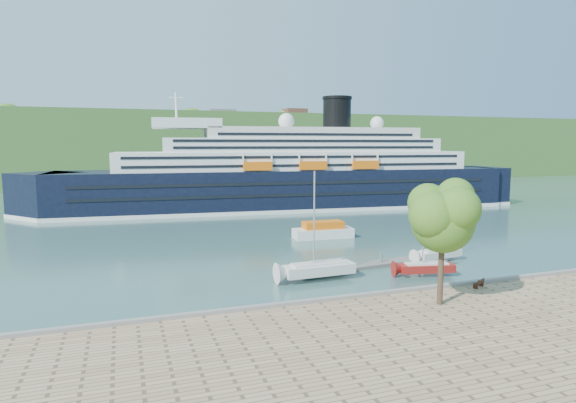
# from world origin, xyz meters

# --- Properties ---
(ground) EXTENTS (400.00, 400.00, 0.00)m
(ground) POSITION_xyz_m (0.00, 0.00, 0.00)
(ground) COLOR #2D504A
(ground) RESTS_ON ground
(far_hillside) EXTENTS (400.00, 50.00, 24.00)m
(far_hillside) POSITION_xyz_m (0.00, 145.00, 12.00)
(far_hillside) COLOR #3D6127
(far_hillside) RESTS_ON ground
(quay_coping) EXTENTS (220.00, 0.50, 0.30)m
(quay_coping) POSITION_xyz_m (0.00, -0.20, 1.15)
(quay_coping) COLOR slate
(quay_coping) RESTS_ON promenade
(cruise_ship) EXTENTS (105.03, 23.95, 23.38)m
(cruise_ship) POSITION_xyz_m (7.20, 59.93, 11.69)
(cruise_ship) COLOR black
(cruise_ship) RESTS_ON ground
(park_bench) EXTENTS (1.44, 1.06, 0.85)m
(park_bench) POSITION_xyz_m (3.97, -1.20, 1.43)
(park_bench) COLOR #482514
(park_bench) RESTS_ON promenade
(promenade_tree) EXTENTS (6.44, 6.44, 10.67)m
(promenade_tree) POSITION_xyz_m (-1.95, -3.77, 6.34)
(promenade_tree) COLOR #305C18
(promenade_tree) RESTS_ON promenade
(floating_pontoon) EXTENTS (16.73, 3.87, 0.37)m
(floating_pontoon) POSITION_xyz_m (0.10, 11.73, 0.18)
(floating_pontoon) COLOR slate
(floating_pontoon) RESTS_ON ground
(sailboat_white_near) EXTENTS (8.09, 2.50, 10.36)m
(sailboat_white_near) POSITION_xyz_m (-6.88, 8.84, 5.18)
(sailboat_white_near) COLOR silver
(sailboat_white_near) RESTS_ON ground
(sailboat_red) EXTENTS (6.49, 3.03, 8.09)m
(sailboat_red) POSITION_xyz_m (4.08, 6.54, 4.04)
(sailboat_red) COLOR maroon
(sailboat_red) RESTS_ON ground
(sailboat_white_far) EXTENTS (6.67, 2.70, 8.38)m
(sailboat_white_far) POSITION_xyz_m (9.14, 11.42, 4.19)
(sailboat_white_far) COLOR silver
(sailboat_white_far) RESTS_ON ground
(tender_launch) EXTENTS (8.86, 3.52, 2.40)m
(tender_launch) POSITION_xyz_m (2.03, 28.57, 1.20)
(tender_launch) COLOR orange
(tender_launch) RESTS_ON ground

